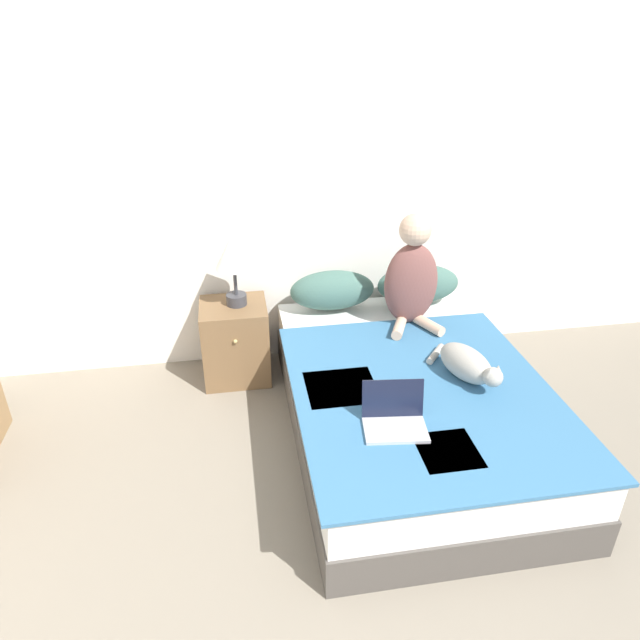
{
  "coord_description": "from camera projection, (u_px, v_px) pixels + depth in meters",
  "views": [
    {
      "loc": [
        -0.7,
        -0.12,
        2.32
      ],
      "look_at": [
        -0.24,
        2.67,
        0.82
      ],
      "focal_mm": 32.0,
      "sensor_mm": 36.0,
      "label": 1
    }
  ],
  "objects": [
    {
      "name": "wall_back",
      "position": [
        329.0,
        189.0,
        3.95
      ],
      "size": [
        5.94,
        0.05,
        2.55
      ],
      "color": "white",
      "rests_on": "ground_plane"
    },
    {
      "name": "cat_tabby",
      "position": [
        467.0,
        364.0,
        3.27
      ],
      "size": [
        0.33,
        0.59,
        0.19
      ],
      "rotation": [
        0.0,
        0.0,
        -1.22
      ],
      "color": "#A8A399",
      "rests_on": "bed"
    },
    {
      "name": "laptop_open",
      "position": [
        394.0,
        419.0,
        2.9
      ],
      "size": [
        0.35,
        0.29,
        0.22
      ],
      "rotation": [
        0.0,
        0.0,
        -0.12
      ],
      "color": "#B7B7BC",
      "rests_on": "bed"
    },
    {
      "name": "table_lamp",
      "position": [
        233.0,
        256.0,
        3.77
      ],
      "size": [
        0.24,
        0.24,
        0.51
      ],
      "color": "#38383D",
      "rests_on": "nightstand"
    },
    {
      "name": "person_sitting",
      "position": [
        412.0,
        277.0,
        3.77
      ],
      "size": [
        0.37,
        0.36,
        0.76
      ],
      "color": "brown",
      "rests_on": "bed"
    },
    {
      "name": "bed",
      "position": [
        409.0,
        404.0,
        3.49
      ],
      "size": [
        1.45,
        2.13,
        0.47
      ],
      "color": "#4C4742",
      "rests_on": "ground_plane"
    },
    {
      "name": "pillow_near",
      "position": [
        332.0,
        290.0,
        4.05
      ],
      "size": [
        0.6,
        0.29,
        0.28
      ],
      "color": "#42665B",
      "rests_on": "bed"
    },
    {
      "name": "nightstand",
      "position": [
        236.0,
        341.0,
        4.06
      ],
      "size": [
        0.46,
        0.44,
        0.57
      ],
      "color": "brown",
      "rests_on": "ground_plane"
    },
    {
      "name": "pillow_far",
      "position": [
        418.0,
        284.0,
        4.14
      ],
      "size": [
        0.6,
        0.29,
        0.28
      ],
      "color": "#42665B",
      "rests_on": "bed"
    }
  ]
}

